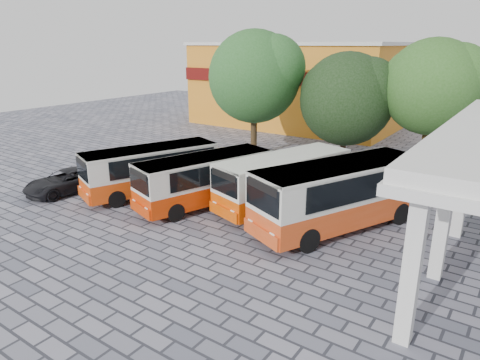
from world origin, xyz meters
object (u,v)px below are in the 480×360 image
Objects in this scene: bus_centre_right at (284,178)px; bus_far_right at (340,192)px; bus_far_left at (151,167)px; bus_centre_left at (205,177)px; parked_car at (67,181)px.

bus_far_right is at bearing 2.55° from bus_centre_right.
bus_far_left reaches higher than bus_centre_left.
bus_centre_left is at bearing 26.21° from parked_car.
bus_far_left is 3.64m from bus_centre_left.
bus_far_left is 1.70× the size of parked_car.
bus_centre_left is 0.97× the size of bus_centre_right.
bus_centre_right reaches higher than bus_centre_left.
bus_centre_right is 12.47m from parked_car.
bus_centre_left is 1.66× the size of parked_car.
bus_far_right is 1.96× the size of parked_car.
bus_far_left reaches higher than parked_car.
bus_centre_left is at bearing -132.10° from bus_centre_right.
parked_car is at bearing -127.19° from bus_far_left.
bus_centre_right reaches higher than bus_far_left.
bus_far_right is at bearing 27.27° from bus_centre_left.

